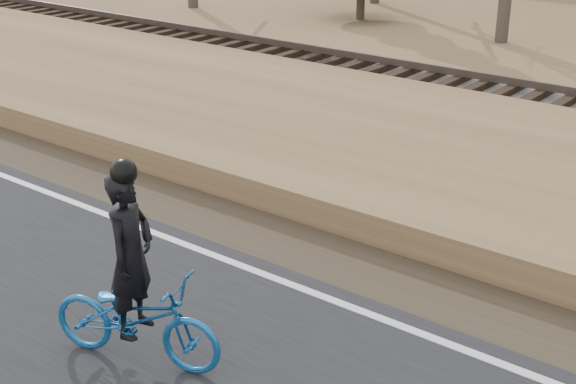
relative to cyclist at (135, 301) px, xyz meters
The scene contains 7 objects.
ground 3.69m from the cyclist, 146.77° to the left, with size 120.00×120.00×0.00m, color #99774E.
edge_line 3.79m from the cyclist, 144.20° to the left, with size 120.00×0.12×0.01m, color silver.
shoulder 4.45m from the cyclist, 133.55° to the left, with size 120.00×1.60×0.04m, color #473A2B.
embankment 6.90m from the cyclist, 116.07° to the left, with size 120.00×5.00×0.44m, color #99774E.
ballast 10.44m from the cyclist, 106.86° to the left, with size 120.00×3.00×0.45m, color slate.
railroad 10.43m from the cyclist, 106.86° to the left, with size 120.00×2.40×0.29m.
cyclist is the anchor object (origin of this frame).
Camera 1 is at (8.46, -6.51, 4.77)m, focal length 50.00 mm.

